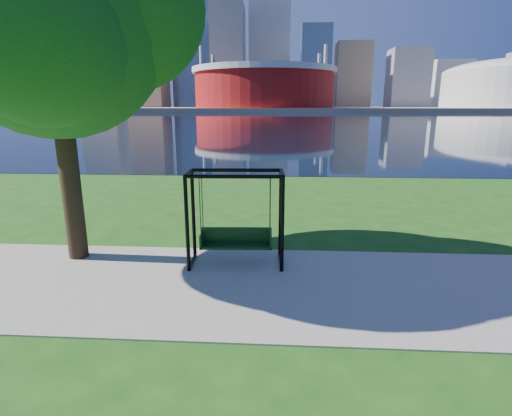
{
  "coord_description": "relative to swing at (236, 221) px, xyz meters",
  "views": [
    {
      "loc": [
        0.36,
        -7.73,
        3.47
      ],
      "look_at": [
        -0.12,
        0.0,
        1.47
      ],
      "focal_mm": 28.0,
      "sensor_mm": 36.0,
      "label": 1
    }
  ],
  "objects": [
    {
      "name": "stadium",
      "position": [
        -9.4,
        234.41,
        13.21
      ],
      "size": [
        83.0,
        83.0,
        32.0
      ],
      "color": "maroon",
      "rests_on": "far_bank"
    },
    {
      "name": "path",
      "position": [
        0.6,
        -1.09,
        -1.01
      ],
      "size": [
        120.0,
        4.0,
        0.03
      ],
      "primitive_type": "cube",
      "color": "#9E937F",
      "rests_on": "ground"
    },
    {
      "name": "river",
      "position": [
        0.6,
        101.41,
        -1.01
      ],
      "size": [
        900.0,
        180.0,
        0.02
      ],
      "primitive_type": "cube",
      "color": "black",
      "rests_on": "ground"
    },
    {
      "name": "far_bank",
      "position": [
        0.6,
        305.41,
        -0.02
      ],
      "size": [
        900.0,
        228.0,
        2.0
      ],
      "primitive_type": "cube",
      "color": "#937F60",
      "rests_on": "ground"
    },
    {
      "name": "skyline",
      "position": [
        -3.67,
        318.8,
        34.87
      ],
      "size": [
        392.0,
        66.0,
        96.5
      ],
      "color": "gray",
      "rests_on": "far_bank"
    },
    {
      "name": "ground",
      "position": [
        0.6,
        -0.59,
        -1.02
      ],
      "size": [
        900.0,
        900.0,
        0.0
      ],
      "primitive_type": "plane",
      "color": "#1E5114",
      "rests_on": "ground"
    },
    {
      "name": "park_tree",
      "position": [
        -3.79,
        0.24,
        4.23
      ],
      "size": [
        6.09,
        5.5,
        7.56
      ],
      "color": "black",
      "rests_on": "ground"
    },
    {
      "name": "swing",
      "position": [
        0.0,
        0.0,
        0.0
      ],
      "size": [
        2.11,
        1.0,
        2.11
      ],
      "rotation": [
        0.0,
        0.0,
        0.05
      ],
      "color": "black",
      "rests_on": "ground"
    }
  ]
}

